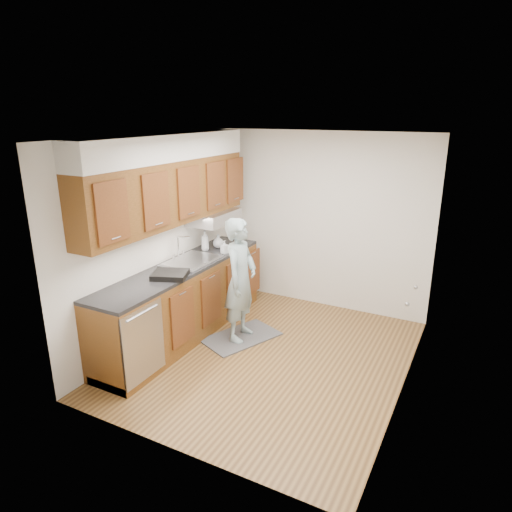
% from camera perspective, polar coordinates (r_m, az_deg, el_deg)
% --- Properties ---
extents(floor, '(3.50, 3.50, 0.00)m').
position_cam_1_polar(floor, '(5.47, 1.68, -12.47)').
color(floor, olive).
rests_on(floor, ground).
extents(ceiling, '(3.50, 3.50, 0.00)m').
position_cam_1_polar(ceiling, '(4.74, 1.96, 14.66)').
color(ceiling, white).
rests_on(ceiling, wall_left).
extents(wall_left, '(0.02, 3.50, 2.50)m').
position_cam_1_polar(wall_left, '(5.75, -11.78, 2.20)').
color(wall_left, silver).
rests_on(wall_left, floor).
extents(wall_right, '(0.02, 3.50, 2.50)m').
position_cam_1_polar(wall_right, '(4.55, 19.07, -2.57)').
color(wall_right, silver).
rests_on(wall_right, floor).
extents(wall_back, '(3.00, 0.02, 2.50)m').
position_cam_1_polar(wall_back, '(6.53, 8.54, 4.24)').
color(wall_back, silver).
rests_on(wall_back, floor).
extents(counter, '(0.64, 2.80, 1.30)m').
position_cam_1_polar(counter, '(5.82, -9.01, -5.39)').
color(counter, brown).
rests_on(counter, floor).
extents(upper_cabinets, '(0.47, 2.80, 1.21)m').
position_cam_1_polar(upper_cabinets, '(5.53, -10.57, 9.09)').
color(upper_cabinets, brown).
rests_on(upper_cabinets, wall_left).
extents(closet_door, '(0.02, 1.22, 2.05)m').
position_cam_1_polar(closet_door, '(4.91, 19.24, -3.92)').
color(closet_door, beige).
rests_on(closet_door, wall_right).
extents(floor_mat, '(0.88, 1.09, 0.02)m').
position_cam_1_polar(floor_mat, '(5.88, -1.88, -10.08)').
color(floor_mat, slate).
rests_on(floor_mat, floor).
extents(person, '(0.46, 0.65, 1.74)m').
position_cam_1_polar(person, '(5.53, -1.97, -1.99)').
color(person, '#8BA4AA').
rests_on(person, floor_mat).
extents(soap_bottle_a, '(0.14, 0.14, 0.28)m').
position_cam_1_polar(soap_bottle_a, '(6.20, -6.38, 1.97)').
color(soap_bottle_a, silver).
rests_on(soap_bottle_a, counter).
extents(soap_bottle_b, '(0.10, 0.10, 0.17)m').
position_cam_1_polar(soap_bottle_b, '(6.05, -3.97, 1.14)').
color(soap_bottle_b, silver).
rests_on(soap_bottle_b, counter).
extents(soap_bottle_c, '(0.20, 0.20, 0.19)m').
position_cam_1_polar(soap_bottle_c, '(6.31, -4.75, 1.89)').
color(soap_bottle_c, silver).
rests_on(soap_bottle_c, counter).
extents(soda_can, '(0.06, 0.06, 0.11)m').
position_cam_1_polar(soda_can, '(6.09, -4.13, 0.91)').
color(soda_can, '#AD241D').
rests_on(soda_can, counter).
extents(dish_rack, '(0.48, 0.45, 0.06)m').
position_cam_1_polar(dish_rack, '(5.28, -10.70, -2.31)').
color(dish_rack, black).
rests_on(dish_rack, counter).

